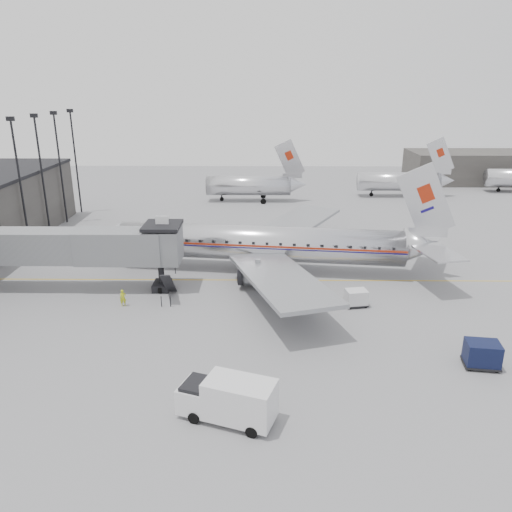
{
  "coord_description": "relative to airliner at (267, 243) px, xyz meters",
  "views": [
    {
      "loc": [
        0.16,
        -40.45,
        18.55
      ],
      "look_at": [
        -0.32,
        4.14,
        3.2
      ],
      "focal_mm": 35.0,
      "sensor_mm": 36.0,
      "label": 1
    }
  ],
  "objects": [
    {
      "name": "distant_aircraft_mid",
      "position": [
        23.47,
        37.09,
        -0.21
      ],
      "size": [
        16.39,
        3.2,
        10.26
      ],
      "color": "silver",
      "rests_on": "ground"
    },
    {
      "name": "airliner",
      "position": [
        0.0,
        0.0,
        0.0
      ],
      "size": [
        36.89,
        34.0,
        11.69
      ],
      "rotation": [
        0.0,
        0.0,
        -0.12
      ],
      "color": "silver",
      "rests_on": "ground"
    },
    {
      "name": "distant_aircraft_near",
      "position": [
        -2.53,
        33.09,
        -0.21
      ],
      "size": [
        16.39,
        3.2,
        10.26
      ],
      "color": "silver",
      "rests_on": "ground"
    },
    {
      "name": "apron_line",
      "position": [
        2.27,
        -2.91,
        -2.94
      ],
      "size": [
        60.0,
        0.15,
        0.01
      ],
      "primitive_type": "cube",
      "rotation": [
        0.0,
        0.0,
        1.57
      ],
      "color": "gold",
      "rests_on": "ground"
    },
    {
      "name": "ramp_worker",
      "position": [
        -12.73,
        -9.17,
        -2.18
      ],
      "size": [
        0.64,
        0.52,
        1.53
      ],
      "primitive_type": "imported",
      "rotation": [
        0.0,
        0.0,
        0.32
      ],
      "color": "#AEBA15",
      "rests_on": "ground"
    },
    {
      "name": "floodlight_masts",
      "position": [
        -28.23,
        4.09,
        5.42
      ],
      "size": [
        0.9,
        42.25,
        15.25
      ],
      "color": "black",
      "rests_on": "ground"
    },
    {
      "name": "ground",
      "position": [
        -0.73,
        -8.91,
        -2.94
      ],
      "size": [
        160.0,
        160.0,
        0.0
      ],
      "primitive_type": "plane",
      "color": "slate",
      "rests_on": "ground"
    },
    {
      "name": "jet_bridge",
      "position": [
        -17.39,
        -5.24,
        1.24
      ],
      "size": [
        21.0,
        6.2,
        7.1
      ],
      "color": "slate",
      "rests_on": "ground"
    },
    {
      "name": "baggage_cart_white",
      "position": [
        7.84,
        -8.94,
        -2.15
      ],
      "size": [
        2.12,
        1.75,
        1.49
      ],
      "rotation": [
        0.0,
        0.0,
        0.17
      ],
      "color": "silver",
      "rests_on": "ground"
    },
    {
      "name": "service_van",
      "position": [
        -2.45,
        -24.87,
        -1.54
      ],
      "size": [
        6.07,
        3.93,
        2.67
      ],
      "rotation": [
        0.0,
        0.0,
        -0.34
      ],
      "color": "silver",
      "rests_on": "ground"
    },
    {
      "name": "hangar",
      "position": [
        44.27,
        51.09,
        0.06
      ],
      "size": [
        30.0,
        12.0,
        6.0
      ],
      "primitive_type": "cube",
      "color": "#3A3735",
      "rests_on": "ground"
    },
    {
      "name": "baggage_cart_navy",
      "position": [
        14.71,
        -18.91,
        -1.96
      ],
      "size": [
        2.57,
        2.09,
        1.84
      ],
      "rotation": [
        0.0,
        0.0,
        -0.13
      ],
      "color": "black",
      "rests_on": "ground"
    }
  ]
}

